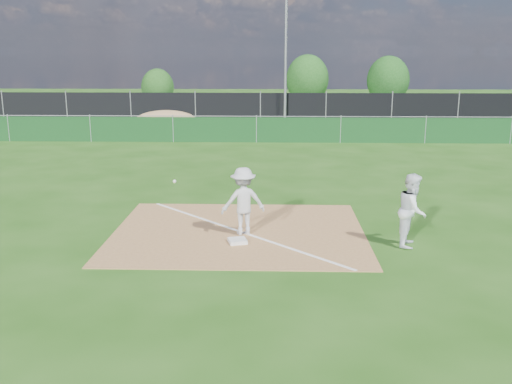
# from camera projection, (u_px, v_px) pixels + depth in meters

# --- Properties ---
(ground) EXTENTS (90.00, 90.00, 0.00)m
(ground) POSITION_uv_depth(u_px,v_px,m) (253.00, 162.00, 22.47)
(ground) COLOR #1E4B10
(ground) RESTS_ON ground
(infield_dirt) EXTENTS (6.00, 5.00, 0.02)m
(infield_dirt) POSITION_uv_depth(u_px,v_px,m) (239.00, 232.00, 13.73)
(infield_dirt) COLOR #9A6B3D
(infield_dirt) RESTS_ON ground
(foul_line) EXTENTS (5.01, 5.01, 0.01)m
(foul_line) POSITION_uv_depth(u_px,v_px,m) (239.00, 231.00, 13.73)
(foul_line) COLOR white
(foul_line) RESTS_ON infield_dirt
(green_fence) EXTENTS (44.00, 0.05, 1.20)m
(green_fence) POSITION_uv_depth(u_px,v_px,m) (256.00, 130.00, 27.18)
(green_fence) COLOR #0E3615
(green_fence) RESTS_ON ground
(dirt_mound) EXTENTS (3.38, 2.60, 1.17)m
(dirt_mound) POSITION_uv_depth(u_px,v_px,m) (166.00, 121.00, 30.73)
(dirt_mound) COLOR #A57E4F
(dirt_mound) RESTS_ON ground
(black_fence) EXTENTS (46.00, 0.04, 1.80)m
(black_fence) POSITION_uv_depth(u_px,v_px,m) (260.00, 108.00, 34.87)
(black_fence) COLOR black
(black_fence) RESTS_ON ground
(parking_lot) EXTENTS (46.00, 9.00, 0.01)m
(parking_lot) POSITION_uv_depth(u_px,v_px,m) (262.00, 114.00, 39.93)
(parking_lot) COLOR black
(parking_lot) RESTS_ON ground
(light_pole) EXTENTS (0.16, 0.16, 8.00)m
(light_pole) POSITION_uv_depth(u_px,v_px,m) (286.00, 56.00, 33.79)
(light_pole) COLOR slate
(light_pole) RESTS_ON ground
(first_base) EXTENTS (0.48, 0.48, 0.08)m
(first_base) POSITION_uv_depth(u_px,v_px,m) (238.00, 241.00, 12.91)
(first_base) COLOR silver
(first_base) RESTS_ON infield_dirt
(play_at_first) EXTENTS (2.16, 0.84, 1.60)m
(play_at_first) POSITION_uv_depth(u_px,v_px,m) (243.00, 201.00, 13.35)
(play_at_first) COLOR silver
(play_at_first) RESTS_ON infield_dirt
(runner) EXTENTS (0.84, 0.95, 1.64)m
(runner) POSITION_uv_depth(u_px,v_px,m) (412.00, 210.00, 12.60)
(runner) COLOR white
(runner) RESTS_ON ground
(car_left) EXTENTS (4.88, 2.47, 1.59)m
(car_left) POSITION_uv_depth(u_px,v_px,m) (195.00, 103.00, 39.29)
(car_left) COLOR #989B9F
(car_left) RESTS_ON parking_lot
(car_mid) EXTENTS (4.27, 2.31, 1.34)m
(car_mid) POSITION_uv_depth(u_px,v_px,m) (267.00, 104.00, 40.00)
(car_mid) COLOR #101932
(car_mid) RESTS_ON parking_lot
(car_right) EXTENTS (4.22, 2.19, 1.17)m
(car_right) POSITION_uv_depth(u_px,v_px,m) (341.00, 106.00, 39.23)
(car_right) COLOR black
(car_right) RESTS_ON parking_lot
(tree_left) EXTENTS (2.51, 2.51, 2.98)m
(tree_left) POSITION_uv_depth(u_px,v_px,m) (158.00, 88.00, 44.11)
(tree_left) COLOR #382316
(tree_left) RESTS_ON ground
(tree_mid) EXTENTS (3.40, 3.40, 4.04)m
(tree_mid) POSITION_uv_depth(u_px,v_px,m) (307.00, 79.00, 45.80)
(tree_mid) COLOR #382316
(tree_mid) RESTS_ON ground
(tree_right) EXTENTS (3.33, 3.33, 3.95)m
(tree_right) POSITION_uv_depth(u_px,v_px,m) (388.00, 80.00, 45.16)
(tree_right) COLOR #382316
(tree_right) RESTS_ON ground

